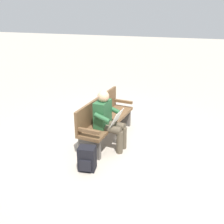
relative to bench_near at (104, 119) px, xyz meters
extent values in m
plane|color=#A89E8E|center=(0.01, 0.07, -0.46)|extent=(40.00, 40.00, 0.00)
cube|color=brown|center=(0.01, 0.07, -0.04)|extent=(1.84, 0.68, 0.06)
cube|color=brown|center=(-0.02, -0.14, 0.22)|extent=(1.79, 0.25, 0.45)
cube|color=brown|center=(-0.84, 0.16, 0.11)|extent=(0.11, 0.48, 0.06)
cube|color=brown|center=(0.85, -0.02, 0.11)|extent=(0.11, 0.48, 0.06)
cube|color=#4C4742|center=(-0.79, 0.16, -0.26)|extent=(0.13, 0.44, 0.39)
cube|color=#4C4742|center=(0.80, -0.02, -0.26)|extent=(0.13, 0.44, 0.39)
cube|color=#23512D|center=(0.34, 0.08, 0.25)|extent=(0.42, 0.26, 0.52)
sphere|color=tan|center=(0.34, 0.10, 0.61)|extent=(0.22, 0.22, 0.22)
cylinder|color=#4C4233|center=(0.27, 0.30, 0.01)|extent=(0.20, 0.43, 0.15)
cylinder|color=#4C4233|center=(0.46, 0.28, 0.01)|extent=(0.20, 0.43, 0.15)
cylinder|color=#4C4233|center=(0.29, 0.49, -0.23)|extent=(0.13, 0.13, 0.45)
cylinder|color=#4C4233|center=(0.49, 0.47, -0.23)|extent=(0.13, 0.13, 0.45)
cylinder|color=#23512D|center=(0.11, 0.21, 0.28)|extent=(0.12, 0.32, 0.18)
cylinder|color=#23512D|center=(0.59, 0.16, 0.28)|extent=(0.12, 0.32, 0.18)
cube|color=silver|center=(0.38, 0.38, 0.23)|extent=(0.41, 0.18, 0.27)
cube|color=black|center=(1.19, 0.09, -0.24)|extent=(0.25, 0.31, 0.43)
cube|color=black|center=(1.32, 0.11, -0.31)|extent=(0.07, 0.21, 0.20)
camera|label=1|loc=(4.77, 1.66, 2.19)|focal=42.32mm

